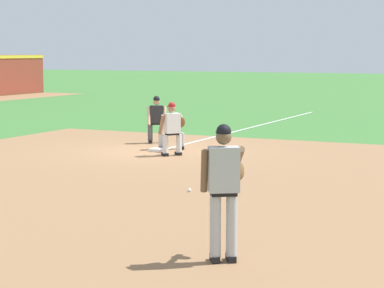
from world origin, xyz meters
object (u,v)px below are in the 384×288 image
first_baseman (172,124)px  umpire (157,118)px  baseball (190,190)px  first_base_bag (157,150)px  pitcher (224,184)px  baserunner (172,127)px

first_baseman → umpire: umpire is taller
baseball → umpire: size_ratio=0.05×
first_base_bag → baseball: size_ratio=5.14×
baseball → pitcher: (-4.32, -2.59, 1.02)m
baseball → pitcher: 5.14m
baseball → umpire: 8.25m
first_base_bag → baserunner: bearing=-128.2°
first_baseman → umpire: 1.66m
baseball → umpire: (6.91, 4.44, 0.76)m
baserunner → umpire: same height
baseball → first_baseman: (5.71, 3.29, 0.69)m
umpire → baserunner: bearing=-143.7°
first_base_bag → umpire: umpire is taller
first_base_bag → baseball: (-5.18, -3.49, -0.01)m
first_base_bag → baserunner: baserunner is taller
first_base_bag → baserunner: (-0.61, -0.77, 0.75)m
first_base_bag → first_baseman: 0.89m
pitcher → umpire: size_ratio=1.27×
pitcher → baseball: bearing=30.9°
first_baseman → umpire: (1.20, 1.15, 0.06)m
pitcher → first_baseman: bearing=30.3°
first_baseman → baserunner: bearing=-153.5°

